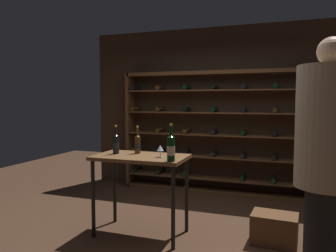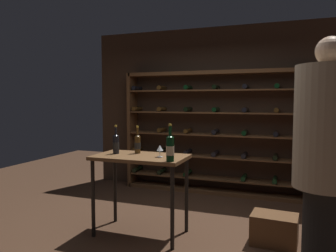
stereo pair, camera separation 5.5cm
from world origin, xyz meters
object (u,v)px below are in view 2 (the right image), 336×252
(wine_rack, at_px, (216,133))
(tasting_table, at_px, (140,166))
(wine_bottle_green_slim, at_px, (170,148))
(wine_glass_stemmed_center, at_px, (160,149))
(wine_bottle_black_capsule, at_px, (116,143))
(wine_bottle_amber_reserve, at_px, (138,144))
(person_guest_khaki, at_px, (327,157))
(wine_crate, at_px, (274,229))

(wine_rack, height_order, tasting_table, wine_rack)
(wine_bottle_green_slim, relative_size, wine_glass_stemmed_center, 2.90)
(tasting_table, relative_size, wine_bottle_green_slim, 2.71)
(wine_rack, xyz_separation_m, tasting_table, (-0.45, -2.01, -0.21))
(wine_bottle_black_capsule, bearing_deg, wine_bottle_amber_reserve, 26.23)
(wine_bottle_amber_reserve, distance_m, wine_glass_stemmed_center, 0.39)
(wine_rack, distance_m, wine_bottle_green_slim, 2.24)
(person_guest_khaki, xyz_separation_m, wine_glass_stemmed_center, (-1.63, 0.58, -0.10))
(wine_rack, xyz_separation_m, wine_bottle_amber_reserve, (-0.55, -1.87, 0.03))
(tasting_table, xyz_separation_m, wine_glass_stemmed_center, (0.25, -0.02, 0.21))
(wine_glass_stemmed_center, bearing_deg, wine_bottle_green_slim, -46.87)
(wine_crate, xyz_separation_m, wine_glass_stemmed_center, (-1.23, -0.27, 0.86))
(tasting_table, relative_size, wine_bottle_black_capsule, 3.11)
(tasting_table, bearing_deg, wine_bottle_green_slim, -27.47)
(person_guest_khaki, height_order, wine_bottle_amber_reserve, person_guest_khaki)
(wine_rack, relative_size, wine_bottle_green_slim, 8.05)
(wine_bottle_black_capsule, xyz_separation_m, wine_glass_stemmed_center, (0.58, -0.04, -0.03))
(person_guest_khaki, bearing_deg, wine_bottle_green_slim, -14.65)
(person_guest_khaki, xyz_separation_m, wine_crate, (-0.40, 0.85, -0.96))
(wine_bottle_green_slim, distance_m, wine_bottle_amber_reserve, 0.66)
(wine_bottle_green_slim, bearing_deg, wine_bottle_amber_reserve, 146.10)
(wine_crate, height_order, wine_glass_stemmed_center, wine_glass_stemmed_center)
(wine_crate, bearing_deg, person_guest_khaki, -64.80)
(wine_rack, distance_m, wine_crate, 2.21)
(wine_crate, bearing_deg, wine_bottle_green_slim, -154.80)
(wine_rack, height_order, wine_bottle_black_capsule, wine_rack)
(wine_bottle_green_slim, height_order, wine_glass_stemmed_center, wine_bottle_green_slim)
(wine_rack, height_order, wine_glass_stemmed_center, wine_rack)
(tasting_table, height_order, wine_bottle_black_capsule, wine_bottle_black_capsule)
(tasting_table, bearing_deg, wine_bottle_amber_reserve, 126.52)
(tasting_table, xyz_separation_m, wine_crate, (1.48, 0.25, -0.65))
(person_guest_khaki, distance_m, wine_glass_stemmed_center, 1.73)
(wine_rack, height_order, wine_bottle_amber_reserve, wine_rack)
(wine_bottle_amber_reserve, bearing_deg, wine_bottle_green_slim, -33.90)
(wine_bottle_black_capsule, bearing_deg, wine_glass_stemmed_center, -4.30)
(person_guest_khaki, relative_size, wine_glass_stemmed_center, 15.17)
(tasting_table, height_order, wine_bottle_green_slim, wine_bottle_green_slim)
(tasting_table, distance_m, wine_glass_stemmed_center, 0.33)
(wine_crate, bearing_deg, wine_bottle_amber_reserve, -175.88)
(wine_bottle_green_slim, bearing_deg, wine_glass_stemmed_center, 133.13)
(wine_bottle_black_capsule, distance_m, wine_bottle_amber_reserve, 0.26)
(wine_bottle_amber_reserve, bearing_deg, person_guest_khaki, -20.51)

